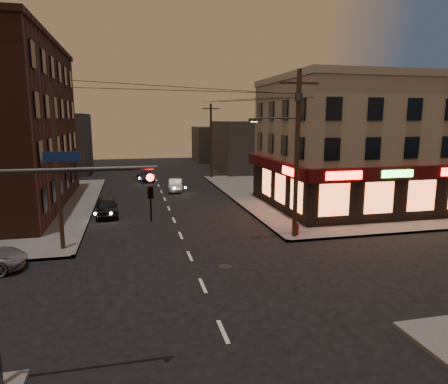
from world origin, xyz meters
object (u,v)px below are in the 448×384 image
object	(u,v)px
sedan_mid	(175,185)
fire_hydrant	(297,228)
sedan_far	(145,176)
sedan_near	(106,207)

from	to	relation	value
sedan_mid	fire_hydrant	world-z (taller)	sedan_mid
sedan_mid	fire_hydrant	distance (m)	18.85
sedan_far	fire_hydrant	bearing A→B (deg)	-77.42
sedan_near	sedan_mid	distance (m)	11.41
sedan_far	fire_hydrant	xyz separation A→B (m)	(8.36, -25.71, -0.04)
sedan_mid	sedan_far	bearing A→B (deg)	116.16
sedan_near	fire_hydrant	distance (m)	14.62
sedan_near	sedan_mid	world-z (taller)	sedan_near
fire_hydrant	sedan_mid	bearing A→B (deg)	107.27
sedan_near	sedan_far	xyz separation A→B (m)	(3.55, 17.22, -0.07)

